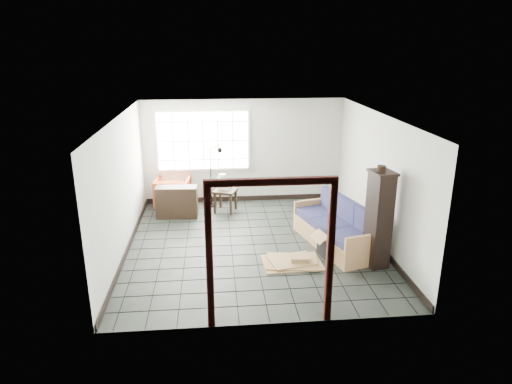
{
  "coord_description": "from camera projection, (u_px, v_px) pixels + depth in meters",
  "views": [
    {
      "loc": [
        -0.75,
        -8.42,
        3.9
      ],
      "look_at": [
        0.08,
        0.3,
        1.02
      ],
      "focal_mm": 32.0,
      "sensor_mm": 36.0,
      "label": 1
    }
  ],
  "objects": [
    {
      "name": "doorway_trim",
      "position": [
        271.0,
        235.0,
        6.26
      ],
      "size": [
        1.8,
        0.08,
        2.2
      ],
      "color": "#330E0B",
      "rests_on": "ground"
    },
    {
      "name": "futon_sofa",
      "position": [
        338.0,
        229.0,
        9.13
      ],
      "size": [
        1.34,
        2.27,
        0.95
      ],
      "rotation": [
        0.0,
        0.0,
        0.27
      ],
      "color": "#9E6B47",
      "rests_on": "ground"
    },
    {
      "name": "ground",
      "position": [
        253.0,
        244.0,
        9.24
      ],
      "size": [
        5.5,
        5.5,
        0.0
      ],
      "primitive_type": "plane",
      "color": "black",
      "rests_on": "ground"
    },
    {
      "name": "cardboard_pile",
      "position": [
        293.0,
        261.0,
        8.44
      ],
      "size": [
        1.11,
        0.83,
        0.16
      ],
      "rotation": [
        0.0,
        0.0,
        -0.01
      ],
      "color": "#9C7C4B",
      "rests_on": "ground"
    },
    {
      "name": "side_table",
      "position": [
        225.0,
        194.0,
        10.94
      ],
      "size": [
        0.64,
        0.64,
        0.55
      ],
      "rotation": [
        0.0,
        0.0,
        -0.36
      ],
      "color": "black",
      "rests_on": "ground"
    },
    {
      "name": "room_shell",
      "position": [
        253.0,
        164.0,
        8.75
      ],
      "size": [
        5.02,
        5.52,
        2.61
      ],
      "color": "beige",
      "rests_on": "ground"
    },
    {
      "name": "open_box",
      "position": [
        334.0,
        246.0,
        8.76
      ],
      "size": [
        0.95,
        0.61,
        0.49
      ],
      "rotation": [
        0.0,
        0.0,
        0.24
      ],
      "color": "#9C7C4B",
      "rests_on": "ground"
    },
    {
      "name": "tall_shelf",
      "position": [
        379.0,
        219.0,
        8.13
      ],
      "size": [
        0.45,
        0.54,
        1.79
      ],
      "rotation": [
        0.0,
        0.0,
        0.17
      ],
      "color": "black",
      "rests_on": "ground"
    },
    {
      "name": "armchair",
      "position": [
        173.0,
        191.0,
        11.22
      ],
      "size": [
        0.89,
        0.85,
        0.85
      ],
      "primitive_type": "imported",
      "rotation": [
        0.0,
        0.0,
        3.04
      ],
      "color": "maroon",
      "rests_on": "ground"
    },
    {
      "name": "window_panel",
      "position": [
        203.0,
        141.0,
        11.21
      ],
      "size": [
        2.32,
        0.08,
        1.52
      ],
      "color": "silver",
      "rests_on": "ground"
    },
    {
      "name": "pot",
      "position": [
        381.0,
        169.0,
        7.79
      ],
      "size": [
        0.2,
        0.2,
        0.11
      ],
      "rotation": [
        0.0,
        0.0,
        0.41
      ],
      "color": "black",
      "rests_on": "tall_shelf"
    },
    {
      "name": "projector",
      "position": [
        224.0,
        187.0,
        10.95
      ],
      "size": [
        0.34,
        0.29,
        0.1
      ],
      "rotation": [
        0.0,
        0.0,
        -0.28
      ],
      "color": "silver",
      "rests_on": "side_table"
    },
    {
      "name": "console_shelf",
      "position": [
        177.0,
        202.0,
        10.61
      ],
      "size": [
        0.97,
        0.42,
        0.74
      ],
      "rotation": [
        0.0,
        0.0,
        -0.06
      ],
      "color": "black",
      "rests_on": "ground"
    },
    {
      "name": "table_lamp",
      "position": [
        222.0,
        179.0,
        10.9
      ],
      "size": [
        0.32,
        0.32,
        0.37
      ],
      "rotation": [
        0.0,
        0.0,
        -0.41
      ],
      "color": "black",
      "rests_on": "side_table"
    },
    {
      "name": "floor_lamp",
      "position": [
        215.0,
        174.0,
        11.16
      ],
      "size": [
        0.44,
        0.27,
        1.57
      ],
      "rotation": [
        0.0,
        0.0,
        0.12
      ],
      "color": "black",
      "rests_on": "ground"
    }
  ]
}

